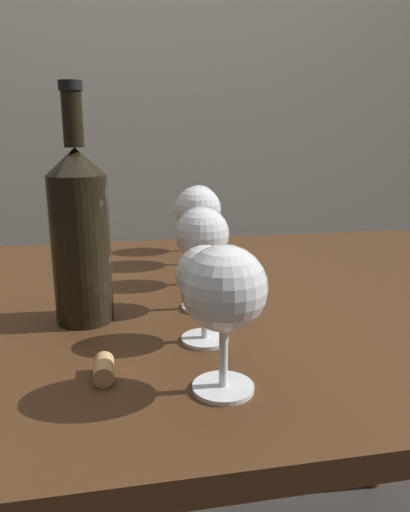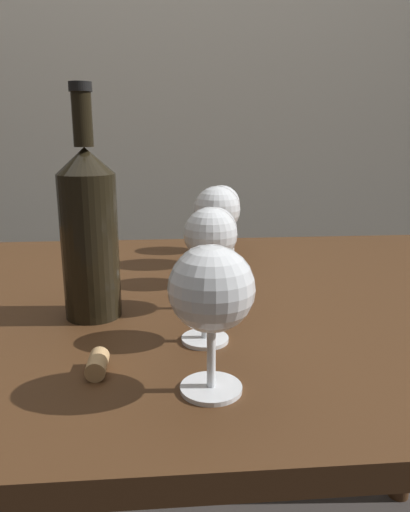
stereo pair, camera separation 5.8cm
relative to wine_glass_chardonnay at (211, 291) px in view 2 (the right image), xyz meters
name	(u,v)px [view 2 (the right image)]	position (x,y,z in m)	size (l,w,h in m)	color
back_wall	(148,40)	(-0.09, 1.42, 0.46)	(5.00, 0.08, 2.60)	beige
dining_table	(139,346)	(-0.09, 0.29, -0.19)	(1.48, 0.83, 0.73)	#472B16
wine_glass_chardonnay	(211,291)	(0.00, 0.00, 0.00)	(0.09, 0.09, 0.15)	white
wine_glass_white	(205,276)	(0.00, 0.12, -0.02)	(0.07, 0.07, 0.12)	white
wine_glass_merlot	(210,237)	(0.02, 0.23, 0.00)	(0.08, 0.08, 0.15)	white
wine_glass_port	(214,232)	(0.04, 0.35, -0.02)	(0.08, 0.08, 0.13)	white
wine_glass_amber	(217,211)	(0.06, 0.47, 0.00)	(0.09, 0.09, 0.15)	white
wine_glass_pinot	(222,205)	(0.08, 0.59, -0.01)	(0.08, 0.08, 0.14)	white
wine_bottle	(89,230)	(-0.15, 0.22, 0.02)	(0.08, 0.08, 0.32)	black
cork	(97,364)	(-0.12, 0.05, -0.10)	(0.02, 0.02, 0.04)	tan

